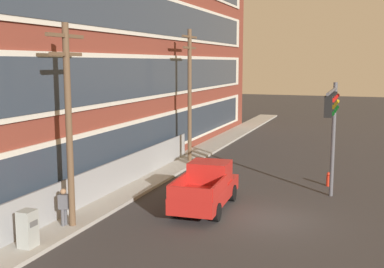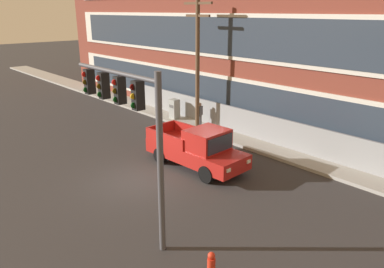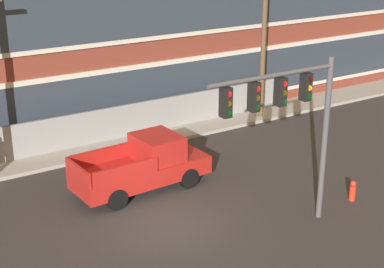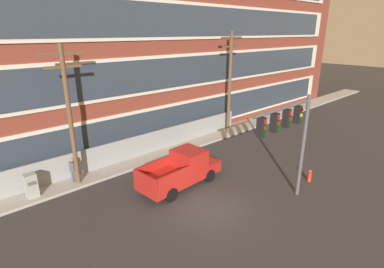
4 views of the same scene
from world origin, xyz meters
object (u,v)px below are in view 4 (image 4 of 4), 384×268
at_px(utility_pole_near_corner, 69,112).
at_px(pedestrian_near_cabinet, 73,169).
at_px(traffic_signal_mast, 290,129).
at_px(electrical_cabinet, 31,187).
at_px(utility_pole_midblock, 230,80).
at_px(fire_hydrant, 310,176).
at_px(pickup_truck_red, 182,170).

relative_size(utility_pole_near_corner, pedestrian_near_cabinet, 4.87).
relative_size(traffic_signal_mast, utility_pole_near_corner, 0.70).
distance_m(traffic_signal_mast, electrical_cabinet, 14.07).
bearing_deg(electrical_cabinet, utility_pole_midblock, -0.61).
xyz_separation_m(utility_pole_midblock, fire_hydrant, (-3.05, -9.24, -4.51)).
relative_size(traffic_signal_mast, pickup_truck_red, 1.06).
xyz_separation_m(utility_pole_near_corner, electrical_cabinet, (-2.52, 0.16, -3.80)).
distance_m(traffic_signal_mast, utility_pole_midblock, 11.63).
bearing_deg(pedestrian_near_cabinet, utility_pole_near_corner, -70.42).
xyz_separation_m(traffic_signal_mast, utility_pole_near_corner, (-7.05, 9.53, 0.28)).
bearing_deg(pickup_truck_red, utility_pole_near_corner, 137.59).
relative_size(utility_pole_midblock, pedestrian_near_cabinet, 5.24).
xyz_separation_m(pickup_truck_red, pedestrian_near_cabinet, (-4.72, 4.53, 0.00)).
bearing_deg(fire_hydrant, pedestrian_near_cabinet, 138.39).
height_order(utility_pole_midblock, fire_hydrant, utility_pole_midblock).
relative_size(traffic_signal_mast, fire_hydrant, 7.37).
relative_size(pickup_truck_red, pedestrian_near_cabinet, 3.21).
height_order(utility_pole_near_corner, electrical_cabinet, utility_pole_near_corner).
height_order(traffic_signal_mast, electrical_cabinet, traffic_signal_mast).
relative_size(utility_pole_near_corner, fire_hydrant, 10.56).
distance_m(pickup_truck_red, utility_pole_midblock, 10.77).
xyz_separation_m(pickup_truck_red, fire_hydrant, (6.05, -5.04, -0.59)).
height_order(traffic_signal_mast, pedestrian_near_cabinet, traffic_signal_mast).
bearing_deg(utility_pole_midblock, pickup_truck_red, -155.22).
bearing_deg(pickup_truck_red, electrical_cabinet, 148.48).
xyz_separation_m(traffic_signal_mast, pedestrian_near_cabinet, (-7.16, 9.84, -3.30)).
bearing_deg(utility_pole_midblock, fire_hydrant, -108.28).
height_order(traffic_signal_mast, utility_pole_midblock, utility_pole_midblock).
distance_m(traffic_signal_mast, pickup_truck_red, 6.72).
xyz_separation_m(utility_pole_near_corner, utility_pole_midblock, (13.72, -0.01, 0.34)).
bearing_deg(traffic_signal_mast, electrical_cabinet, 134.66).
relative_size(pickup_truck_red, utility_pole_near_corner, 0.66).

